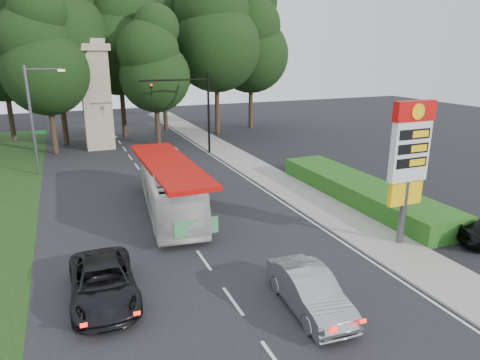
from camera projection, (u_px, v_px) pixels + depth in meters
name	position (u px, v px, depth m)	size (l,w,h in m)	color
ground	(238.00, 309.00, 15.41)	(120.00, 120.00, 0.00)	black
road_surface	(163.00, 204.00, 26.02)	(14.00, 80.00, 0.02)	black
sidewalk_right	(287.00, 187.00, 29.13)	(3.00, 80.00, 0.12)	gray
hedge	(360.00, 191.00, 26.53)	(3.00, 14.00, 1.20)	#1F5416
gas_station_pylon	(410.00, 154.00, 19.27)	(2.10, 0.45, 6.85)	#59595E
traffic_signal_mast	(194.00, 102.00, 37.38)	(6.10, 0.35, 7.20)	black
streetlight_signs	(34.00, 116.00, 31.04)	(2.75, 0.98, 8.00)	#59595E
monument	(96.00, 94.00, 39.75)	(3.00, 3.00, 10.05)	tan
tree_center_left	(52.00, 16.00, 39.31)	(10.08, 10.08, 19.80)	#2D2116
tree_center_right	(117.00, 30.00, 43.57)	(9.24, 9.24, 18.15)	#2D2116
tree_east_near	(162.00, 44.00, 47.56)	(8.12, 8.12, 15.95)	#2D2116
tree_east_mid	(216.00, 28.00, 45.38)	(9.52, 9.52, 18.70)	#2D2116
tree_far_east	(251.00, 39.00, 49.27)	(8.68, 8.68, 17.05)	#2D2116
tree_monument_left	(44.00, 54.00, 36.37)	(7.28, 7.28, 14.30)	#2D2116
tree_monument_right	(154.00, 62.00, 40.49)	(6.72, 6.72, 13.20)	#2D2116
transit_bus	(169.00, 187.00, 24.34)	(2.49, 10.66, 2.97)	silver
sedan_silver	(310.00, 291.00, 15.19)	(1.56, 4.46, 1.47)	#95989C
suv_charcoal	(103.00, 282.00, 15.82)	(2.33, 5.06, 1.41)	black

